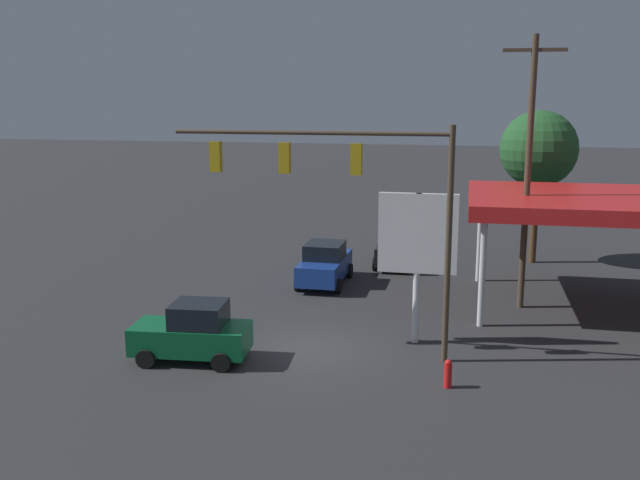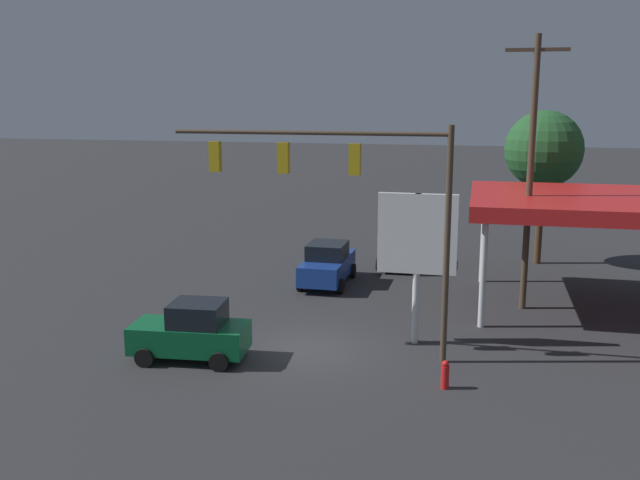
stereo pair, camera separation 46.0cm
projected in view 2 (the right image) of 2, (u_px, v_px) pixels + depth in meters
The scene contains 10 objects.
ground_plane at pixel (307, 349), 24.56m from camera, with size 200.00×200.00×0.00m, color #2D2D30.
traffic_signal_assembly at pixel (345, 184), 22.91m from camera, with size 9.17×0.43×7.69m.
utility_pole at pixel (530, 169), 28.03m from camera, with size 2.40×0.26×10.86m.
gas_station_canopy at pixel (607, 205), 28.23m from camera, with size 10.58×8.00×4.65m.
price_sign at pixel (417, 239), 24.40m from camera, with size 2.72×0.27×5.31m.
hatchback_crossing at pixel (192, 332), 23.40m from camera, with size 3.92×2.19×1.97m.
sedan_far at pixel (327, 264), 32.71m from camera, with size 2.10×4.42×1.93m.
sedan_waiting at pixel (400, 247), 36.30m from camera, with size 2.11×4.42×1.93m.
street_tree at pixel (544, 150), 35.72m from camera, with size 3.89×3.89×7.83m.
fire_hydrant at pixel (445, 374), 21.17m from camera, with size 0.24×0.24×0.88m.
Camera 2 is at (-5.55, 22.62, 8.65)m, focal length 40.00 mm.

